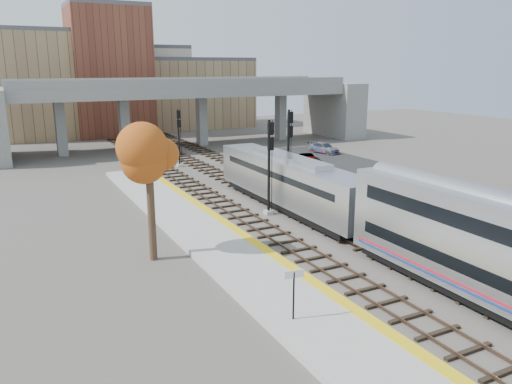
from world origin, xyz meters
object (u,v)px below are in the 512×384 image
tree (149,161)px  signal_mast_mid (289,153)px  signal_mast_far (179,140)px  car_b (308,159)px  car_c (324,148)px  locomotive (289,181)px  signal_mast_near (269,168)px  car_a (314,162)px

tree → signal_mast_mid: bearing=31.9°
signal_mast_far → car_b: signal_mast_far is taller
car_c → tree: bearing=-151.9°
locomotive → tree: size_ratio=2.39×
signal_mast_far → car_c: (19.75, 0.12, -2.38)m
signal_mast_near → signal_mast_mid: bearing=44.7°
locomotive → signal_mast_mid: signal_mast_mid is taller
locomotive → car_c: size_ratio=4.18×
locomotive → car_c: bearing=49.5°
signal_mast_mid → tree: (-14.55, -9.06, 2.09)m
tree → car_b: tree is taller
locomotive → car_b: bearing=52.7°
signal_mast_far → tree: (-10.45, -26.10, 2.83)m
tree → car_a: tree is taller
signal_mast_mid → car_b: 15.72m
locomotive → signal_mast_mid: bearing=60.4°
locomotive → car_c: locomotive is taller
signal_mast_mid → locomotive: bearing=-119.6°
signal_mast_mid → car_a: bearing=46.7°
tree → car_c: (30.21, 26.23, -5.21)m
locomotive → car_a: locomotive is taller
signal_mast_near → car_b: 21.35m
tree → car_b: bearing=40.8°
locomotive → signal_mast_mid: (2.00, 3.52, 1.54)m
signal_mast_near → tree: size_ratio=0.91×
car_b → signal_mast_near: bearing=-124.1°
signal_mast_near → car_a: (13.32, 13.85, -2.98)m
car_c → signal_mast_far: bearing=167.5°
signal_mast_mid → car_c: size_ratio=1.65×
signal_mast_mid → tree: bearing=-148.1°
signal_mast_near → signal_mast_far: signal_mast_near is taller
signal_mast_mid → tree: 17.27m
signal_mast_far → locomotive: bearing=-84.2°
signal_mast_far → signal_mast_near: bearing=-90.0°
signal_mast_mid → signal_mast_far: size_ratio=1.17×
signal_mast_near → car_a: signal_mast_near is taller
locomotive → car_c: 27.24m
signal_mast_far → car_c: 19.90m
signal_mast_mid → car_a: signal_mast_mid is taller
car_c → car_a: bearing=-143.9°
car_b → signal_mast_far: bearing=166.5°
car_c → locomotive: bearing=-143.3°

